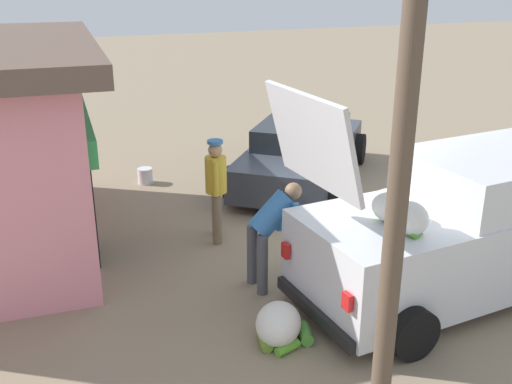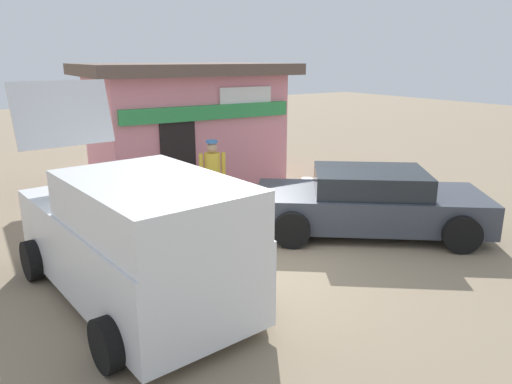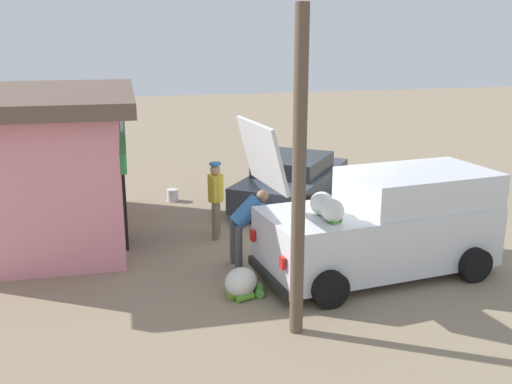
{
  "view_description": "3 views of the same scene",
  "coord_description": "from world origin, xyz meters",
  "px_view_note": "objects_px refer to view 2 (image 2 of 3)",
  "views": [
    {
      "loc": [
        -8.54,
        5.02,
        4.25
      ],
      "look_at": [
        -0.18,
        1.9,
        0.85
      ],
      "focal_mm": 42.39,
      "sensor_mm": 36.0,
      "label": 1
    },
    {
      "loc": [
        -4.56,
        -6.37,
        3.35
      ],
      "look_at": [
        0.22,
        0.97,
        0.89
      ],
      "focal_mm": 33.75,
      "sensor_mm": 36.0,
      "label": 2
    },
    {
      "loc": [
        -11.8,
        4.7,
        4.37
      ],
      "look_at": [
        -1.03,
        1.87,
        1.29
      ],
      "focal_mm": 40.65,
      "sensor_mm": 36.0,
      "label": 3
    }
  ],
  "objects_px": {
    "vendor_standing": "(213,174)",
    "paint_bucket": "(307,184)",
    "delivery_van": "(133,237)",
    "storefront_bar": "(185,121)",
    "customer_bending": "(140,191)",
    "parked_sedan": "(369,202)",
    "unloaded_banana_pile": "(69,232)"
  },
  "relations": [
    {
      "from": "storefront_bar",
      "to": "customer_bending",
      "type": "relative_size",
      "value": 3.8
    },
    {
      "from": "parked_sedan",
      "to": "customer_bending",
      "type": "xyz_separation_m",
      "value": [
        -3.84,
        2.22,
        0.3
      ]
    },
    {
      "from": "unloaded_banana_pile",
      "to": "paint_bucket",
      "type": "distance_m",
      "value": 6.08
    },
    {
      "from": "storefront_bar",
      "to": "paint_bucket",
      "type": "height_order",
      "value": "storefront_bar"
    },
    {
      "from": "storefront_bar",
      "to": "parked_sedan",
      "type": "xyz_separation_m",
      "value": [
        1.14,
        -5.91,
        -1.05
      ]
    },
    {
      "from": "storefront_bar",
      "to": "delivery_van",
      "type": "distance_m",
      "value": 7.17
    },
    {
      "from": "parked_sedan",
      "to": "unloaded_banana_pile",
      "type": "bearing_deg",
      "value": 152.94
    },
    {
      "from": "parked_sedan",
      "to": "customer_bending",
      "type": "distance_m",
      "value": 4.44
    },
    {
      "from": "vendor_standing",
      "to": "paint_bucket",
      "type": "xyz_separation_m",
      "value": [
        3.08,
        0.6,
        -0.8
      ]
    },
    {
      "from": "delivery_van",
      "to": "vendor_standing",
      "type": "relative_size",
      "value": 2.84
    },
    {
      "from": "parked_sedan",
      "to": "unloaded_banana_pile",
      "type": "relative_size",
      "value": 5.23
    },
    {
      "from": "storefront_bar",
      "to": "unloaded_banana_pile",
      "type": "bearing_deg",
      "value": -140.39
    },
    {
      "from": "storefront_bar",
      "to": "parked_sedan",
      "type": "bearing_deg",
      "value": -79.06
    },
    {
      "from": "vendor_standing",
      "to": "unloaded_banana_pile",
      "type": "relative_size",
      "value": 1.91
    },
    {
      "from": "storefront_bar",
      "to": "paint_bucket",
      "type": "xyz_separation_m",
      "value": [
        2.08,
        -2.83,
        -1.49
      ]
    },
    {
      "from": "delivery_van",
      "to": "paint_bucket",
      "type": "xyz_separation_m",
      "value": [
        5.76,
        3.28,
        -0.79
      ]
    },
    {
      "from": "parked_sedan",
      "to": "storefront_bar",
      "type": "bearing_deg",
      "value": 100.94
    },
    {
      "from": "customer_bending",
      "to": "paint_bucket",
      "type": "bearing_deg",
      "value": 10.22
    },
    {
      "from": "storefront_bar",
      "to": "customer_bending",
      "type": "distance_m",
      "value": 4.63
    },
    {
      "from": "vendor_standing",
      "to": "storefront_bar",
      "type": "bearing_deg",
      "value": 73.75
    },
    {
      "from": "vendor_standing",
      "to": "paint_bucket",
      "type": "distance_m",
      "value": 3.24
    },
    {
      "from": "delivery_van",
      "to": "storefront_bar",
      "type": "bearing_deg",
      "value": 58.92
    },
    {
      "from": "vendor_standing",
      "to": "unloaded_banana_pile",
      "type": "xyz_separation_m",
      "value": [
        -2.98,
        0.14,
        -0.75
      ]
    },
    {
      "from": "customer_bending",
      "to": "paint_bucket",
      "type": "relative_size",
      "value": 4.64
    },
    {
      "from": "customer_bending",
      "to": "unloaded_banana_pile",
      "type": "xyz_separation_m",
      "value": [
        -1.28,
        0.4,
        -0.69
      ]
    },
    {
      "from": "vendor_standing",
      "to": "paint_bucket",
      "type": "relative_size",
      "value": 5.28
    },
    {
      "from": "vendor_standing",
      "to": "customer_bending",
      "type": "bearing_deg",
      "value": -171.23
    },
    {
      "from": "storefront_bar",
      "to": "delivery_van",
      "type": "relative_size",
      "value": 1.17
    },
    {
      "from": "delivery_van",
      "to": "unloaded_banana_pile",
      "type": "relative_size",
      "value": 5.44
    },
    {
      "from": "parked_sedan",
      "to": "paint_bucket",
      "type": "xyz_separation_m",
      "value": [
        0.94,
        3.08,
        -0.45
      ]
    },
    {
      "from": "parked_sedan",
      "to": "unloaded_banana_pile",
      "type": "distance_m",
      "value": 5.76
    },
    {
      "from": "delivery_van",
      "to": "paint_bucket",
      "type": "distance_m",
      "value": 6.68
    }
  ]
}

